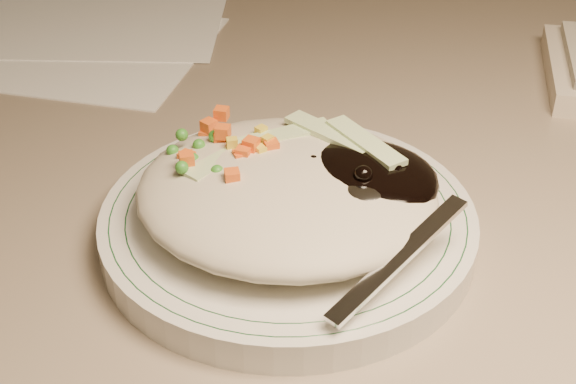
# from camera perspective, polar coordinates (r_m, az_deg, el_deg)

# --- Properties ---
(desk) EXTENTS (1.40, 0.70, 0.74)m
(desk) POSITION_cam_1_polar(r_m,az_deg,el_deg) (0.79, 10.11, -7.86)
(desk) COLOR #81705D
(desk) RESTS_ON ground
(plate) EXTENTS (0.25, 0.25, 0.02)m
(plate) POSITION_cam_1_polar(r_m,az_deg,el_deg) (0.53, -0.00, -2.33)
(plate) COLOR silver
(plate) RESTS_ON desk
(plate_rim) EXTENTS (0.23, 0.23, 0.00)m
(plate_rim) POSITION_cam_1_polar(r_m,az_deg,el_deg) (0.52, -0.00, -1.45)
(plate_rim) COLOR #144723
(plate_rim) RESTS_ON plate
(meal) EXTENTS (0.21, 0.19, 0.05)m
(meal) POSITION_cam_1_polar(r_m,az_deg,el_deg) (0.51, 0.46, 0.42)
(meal) COLOR #B9AF96
(meal) RESTS_ON plate
(papers) EXTENTS (0.33, 0.31, 0.00)m
(papers) POSITION_cam_1_polar(r_m,az_deg,el_deg) (0.86, -15.49, 10.98)
(papers) COLOR white
(papers) RESTS_ON desk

